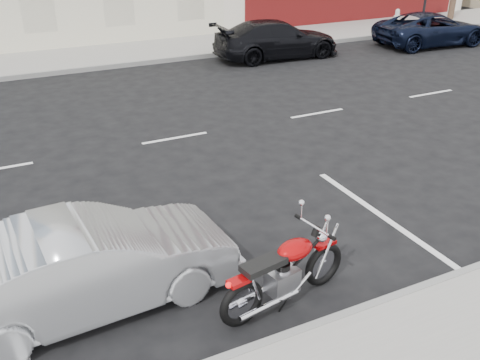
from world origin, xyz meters
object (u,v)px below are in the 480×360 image
object	(u,v)px
fire_hydrant	(397,16)
car_far	(277,39)
suv_far	(431,29)
motorcycle	(325,255)
sedan_silver	(90,265)

from	to	relation	value
fire_hydrant	car_far	size ratio (longest dim) A/B	0.15
suv_far	fire_hydrant	bearing A→B (deg)	-16.06
car_far	motorcycle	bearing A→B (deg)	155.47
car_far	suv_far	bearing A→B (deg)	-95.14
fire_hydrant	suv_far	size ratio (longest dim) A/B	0.16
motorcycle	sedan_silver	size ratio (longest dim) A/B	0.53
sedan_silver	motorcycle	bearing A→B (deg)	-111.08
suv_far	car_far	world-z (taller)	car_far
motorcycle	sedan_silver	xyz separation A→B (m)	(-3.03, 0.95, 0.17)
fire_hydrant	suv_far	xyz separation A→B (m)	(-1.27, -3.48, 0.11)
motorcycle	car_far	xyz separation A→B (m)	(6.08, 12.06, 0.20)
suv_far	motorcycle	bearing A→B (deg)	135.37
fire_hydrant	car_far	distance (m)	8.34
fire_hydrant	sedan_silver	bearing A→B (deg)	-141.11
fire_hydrant	motorcycle	distance (m)	20.28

